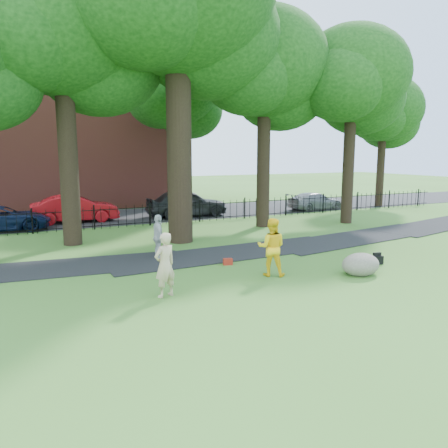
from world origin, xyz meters
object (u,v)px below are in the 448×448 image
man (271,247)px  boulder (361,263)px  red_sedan (75,209)px  woman (165,265)px  big_tree (179,5)px

man → boulder: man is taller
man → red_sedan: bearing=-39.6°
woman → man: 3.85m
man → red_sedan: man is taller
man → boulder: size_ratio=1.43×
big_tree → boulder: (3.39, -7.81, -9.75)m
woman → red_sedan: size_ratio=0.38×
man → red_sedan: size_ratio=0.40×
red_sedan → woman: bearing=-176.6°
woman → man: size_ratio=0.96×
big_tree → woman: size_ratio=7.84×
man → boulder: (2.74, -1.18, -0.56)m
big_tree → woman: big_tree is taller
man → woman: bearing=41.8°
woman → big_tree: bearing=-133.1°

